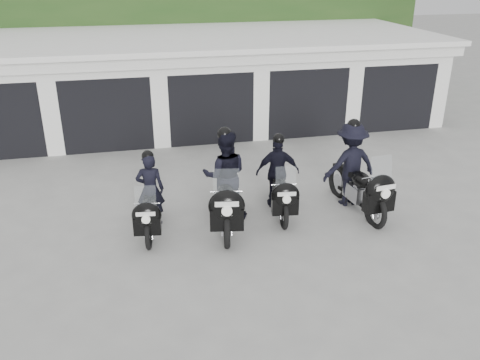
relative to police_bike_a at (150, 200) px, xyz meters
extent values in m
plane|color=#9F9F99|center=(2.20, -0.31, -0.70)|extent=(80.00, 80.00, 0.00)
cube|color=white|center=(2.20, 8.19, 0.70)|extent=(16.00, 6.00, 2.80)
cube|color=white|center=(2.20, 7.99, 2.18)|extent=(16.40, 6.80, 0.16)
cube|color=white|center=(2.20, 4.94, 1.95)|extent=(16.40, 0.12, 0.40)
cube|color=black|center=(2.20, 5.17, -0.58)|extent=(16.00, 0.06, 0.24)
cube|color=black|center=(-4.00, 6.39, 0.40)|extent=(2.60, 2.60, 2.20)
cube|color=white|center=(-2.45, 5.34, 0.70)|extent=(0.50, 0.50, 2.80)
cube|color=black|center=(-0.90, 6.39, 0.40)|extent=(2.60, 2.60, 2.20)
cube|color=white|center=(-0.90, 5.34, 1.80)|extent=(2.60, 0.50, 0.60)
cube|color=white|center=(0.65, 5.34, 0.70)|extent=(0.50, 0.50, 2.80)
cube|color=black|center=(2.20, 6.39, 0.40)|extent=(2.60, 2.60, 2.20)
cube|color=white|center=(2.20, 5.34, 1.80)|extent=(2.60, 0.50, 0.60)
cube|color=white|center=(3.75, 5.34, 0.70)|extent=(0.50, 0.50, 2.80)
cube|color=black|center=(5.30, 6.39, 0.40)|extent=(2.60, 2.60, 2.20)
cube|color=white|center=(5.30, 5.34, 1.80)|extent=(2.60, 0.50, 0.60)
cube|color=white|center=(6.85, 5.34, 0.70)|extent=(0.50, 0.50, 2.80)
cube|color=black|center=(8.40, 6.39, 0.40)|extent=(2.60, 2.60, 2.20)
cube|color=white|center=(8.40, 5.34, 1.80)|extent=(2.60, 0.50, 0.60)
cube|color=white|center=(9.95, 5.34, 0.70)|extent=(0.50, 0.50, 2.80)
cube|color=#1E3C16|center=(2.20, 12.19, 1.45)|extent=(20.00, 2.00, 4.30)
cylinder|color=black|center=(-4.30, 13.69, 0.95)|extent=(0.24, 0.24, 3.30)
cylinder|color=black|center=(5.20, 13.69, 0.95)|extent=(0.24, 0.24, 3.30)
cylinder|color=black|center=(9.70, 13.69, 0.95)|extent=(0.24, 0.24, 3.30)
torus|color=black|center=(-0.09, -0.66, -0.41)|extent=(0.19, 0.68, 0.68)
torus|color=black|center=(0.09, 0.66, -0.41)|extent=(0.19, 0.68, 0.68)
cube|color=#ADADB2|center=(0.00, 0.02, -0.34)|extent=(0.31, 0.54, 0.30)
cube|color=black|center=(0.00, 0.00, -0.49)|extent=(0.24, 1.21, 0.06)
ellipsoid|color=black|center=(-0.02, -0.14, -0.03)|extent=(0.37, 0.57, 0.27)
cube|color=black|center=(0.03, 0.26, -0.01)|extent=(0.31, 0.54, 0.09)
ellipsoid|color=black|center=(-0.10, -0.74, 0.03)|extent=(0.62, 0.38, 0.56)
cube|color=black|center=(-0.10, -0.74, -0.19)|extent=(0.56, 0.27, 0.37)
cube|color=#B2BFC6|center=(-0.10, -0.71, 0.40)|extent=(0.42, 0.16, 0.47)
cylinder|color=silver|center=(-0.08, -0.55, 0.20)|extent=(0.52, 0.10, 0.03)
cube|color=white|center=(-0.12, -0.89, 0.14)|extent=(0.37, 0.06, 0.08)
cube|color=white|center=(-0.12, -0.87, -0.03)|extent=(0.17, 0.04, 0.09)
imported|color=black|center=(0.04, 0.27, 0.12)|extent=(0.64, 0.47, 1.63)
sphere|color=black|center=(0.04, 0.27, 0.88)|extent=(0.25, 0.25, 0.25)
torus|color=black|center=(1.45, -0.93, -0.34)|extent=(0.27, 0.85, 0.84)
torus|color=black|center=(1.73, 0.70, -0.34)|extent=(0.27, 0.85, 0.84)
cube|color=#ADADB2|center=(1.60, -0.09, -0.26)|extent=(0.40, 0.67, 0.37)
cube|color=black|center=(1.59, -0.11, -0.44)|extent=(0.34, 1.49, 0.07)
ellipsoid|color=black|center=(1.56, -0.28, 0.13)|extent=(0.48, 0.72, 0.33)
cube|color=black|center=(1.65, 0.21, 0.16)|extent=(0.40, 0.67, 0.11)
ellipsoid|color=black|center=(1.44, -1.02, 0.20)|extent=(0.78, 0.50, 0.69)
cube|color=black|center=(1.44, -1.02, -0.06)|extent=(0.70, 0.36, 0.46)
cube|color=#B2BFC6|center=(1.44, -0.98, 0.66)|extent=(0.52, 0.22, 0.59)
cylinder|color=silver|center=(1.48, -0.79, 0.41)|extent=(0.64, 0.14, 0.03)
cube|color=white|center=(1.41, -1.21, 0.34)|extent=(0.46, 0.09, 0.10)
cube|color=white|center=(1.41, -1.18, 0.13)|extent=(0.21, 0.05, 0.11)
imported|color=black|center=(1.65, 0.23, 0.31)|extent=(1.09, 0.92, 2.02)
sphere|color=black|center=(1.65, 0.23, 1.26)|extent=(0.31, 0.31, 0.31)
torus|color=black|center=(2.80, -0.46, -0.40)|extent=(0.20, 0.72, 0.71)
torus|color=black|center=(2.99, 0.93, -0.40)|extent=(0.20, 0.72, 0.71)
cube|color=#ADADB2|center=(2.90, 0.25, -0.33)|extent=(0.32, 0.56, 0.31)
cube|color=black|center=(2.89, 0.24, -0.48)|extent=(0.25, 1.26, 0.06)
ellipsoid|color=black|center=(2.87, 0.09, 0.00)|extent=(0.39, 0.60, 0.28)
cube|color=black|center=(2.93, 0.50, 0.02)|extent=(0.32, 0.56, 0.10)
ellipsoid|color=black|center=(2.79, -0.53, 0.06)|extent=(0.65, 0.40, 0.58)
cube|color=black|center=(2.79, -0.53, -0.16)|extent=(0.59, 0.29, 0.39)
cube|color=#B2BFC6|center=(2.79, -0.50, 0.45)|extent=(0.44, 0.17, 0.49)
cylinder|color=silver|center=(2.82, -0.34, 0.23)|extent=(0.54, 0.10, 0.03)
cube|color=white|center=(2.77, -0.70, 0.18)|extent=(0.39, 0.07, 0.09)
cube|color=white|center=(2.77, -0.67, 0.00)|extent=(0.17, 0.04, 0.10)
imported|color=black|center=(2.93, 0.52, 0.15)|extent=(1.06, 0.70, 1.70)
sphere|color=black|center=(2.93, 0.52, 0.95)|extent=(0.26, 0.26, 0.26)
torus|color=black|center=(4.72, -0.85, -0.35)|extent=(0.21, 0.83, 0.82)
torus|color=black|center=(4.55, 0.76, -0.35)|extent=(0.21, 0.83, 0.82)
cube|color=#ADADB2|center=(4.63, -0.02, -0.27)|extent=(0.36, 0.65, 0.36)
cube|color=black|center=(4.63, -0.04, -0.45)|extent=(0.25, 1.47, 0.07)
ellipsoid|color=black|center=(4.65, -0.21, 0.12)|extent=(0.43, 0.69, 0.32)
cube|color=black|center=(4.60, 0.27, 0.14)|extent=(0.36, 0.65, 0.11)
ellipsoid|color=black|center=(4.73, -0.94, 0.18)|extent=(0.75, 0.45, 0.68)
cube|color=black|center=(4.73, -0.94, -0.07)|extent=(0.68, 0.32, 0.45)
cube|color=#B2BFC6|center=(4.73, -0.91, 0.64)|extent=(0.51, 0.18, 0.58)
cylinder|color=silver|center=(4.71, -0.72, 0.39)|extent=(0.63, 0.10, 0.03)
cube|color=white|center=(4.75, -1.13, 0.32)|extent=(0.45, 0.07, 0.10)
cube|color=white|center=(4.75, -1.10, 0.12)|extent=(0.20, 0.04, 0.11)
imported|color=black|center=(4.60, 0.29, 0.29)|extent=(1.34, 0.80, 1.98)
sphere|color=black|center=(4.60, 0.29, 1.22)|extent=(0.30, 0.30, 0.30)
camera|label=1|loc=(-0.24, -9.71, 4.62)|focal=38.00mm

